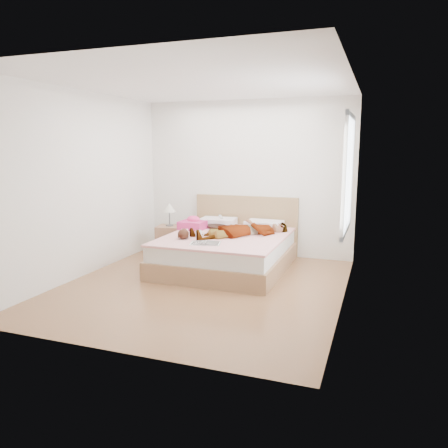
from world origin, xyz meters
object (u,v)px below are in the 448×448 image
object	(u,v)px
bed	(228,249)
towel	(193,224)
coffee_mug	(199,234)
nightstand	(170,238)
plush_toy	(183,234)
woman	(243,227)
phone	(221,217)
magazine	(205,243)

from	to	relation	value
bed	towel	xyz separation A→B (m)	(-0.69, 0.22, 0.32)
coffee_mug	towel	bearing A→B (deg)	121.55
towel	nightstand	size ratio (longest dim) A/B	0.47
plush_toy	coffee_mug	bearing A→B (deg)	41.70
woman	phone	xyz separation A→B (m)	(-0.50, 0.40, 0.08)
magazine	nightstand	distance (m)	1.55
magazine	coffee_mug	xyz separation A→B (m)	(-0.25, 0.37, 0.05)
woman	magazine	xyz separation A→B (m)	(-0.29, -0.79, -0.10)
towel	bed	bearing A→B (deg)	-17.45
bed	nightstand	bearing A→B (deg)	163.32
woman	coffee_mug	bearing A→B (deg)	-95.64
towel	plush_toy	xyz separation A→B (m)	(0.18, -0.73, -0.01)
magazine	woman	bearing A→B (deg)	69.76
towel	magazine	xyz separation A→B (m)	(0.61, -0.95, -0.08)
towel	magazine	bearing A→B (deg)	-57.27
bed	magazine	distance (m)	0.78
bed	towel	size ratio (longest dim) A/B	4.97
towel	plush_toy	size ratio (longest dim) A/B	1.52
woman	nightstand	xyz separation A→B (m)	(-1.38, 0.29, -0.32)
woman	coffee_mug	world-z (taller)	woman
bed	magazine	xyz separation A→B (m)	(-0.08, -0.73, 0.24)
coffee_mug	nightstand	bearing A→B (deg)	139.60
towel	magazine	size ratio (longest dim) A/B	0.91
phone	magazine	size ratio (longest dim) A/B	0.21
coffee_mug	plush_toy	bearing A→B (deg)	-138.30
phone	bed	world-z (taller)	bed
coffee_mug	woman	bearing A→B (deg)	37.38
woman	nightstand	world-z (taller)	nightstand
woman	phone	distance (m)	0.65
bed	coffee_mug	bearing A→B (deg)	-132.47
woman	phone	world-z (taller)	woman
phone	bed	distance (m)	0.68
magazine	towel	bearing A→B (deg)	122.73
phone	bed	xyz separation A→B (m)	(0.29, -0.46, -0.42)
woman	nightstand	size ratio (longest dim) A/B	1.77
bed	plush_toy	xyz separation A→B (m)	(-0.51, -0.52, 0.31)
plush_toy	magazine	bearing A→B (deg)	-26.59
woman	plush_toy	bearing A→B (deg)	-94.54
woman	bed	distance (m)	0.41
towel	nightstand	world-z (taller)	nightstand
phone	magazine	bearing A→B (deg)	-123.02
bed	nightstand	size ratio (longest dim) A/B	2.32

